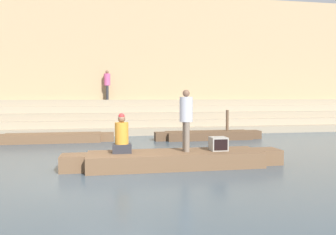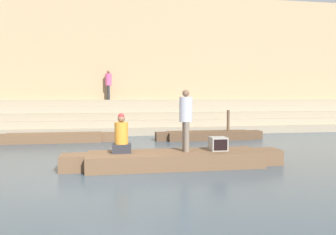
% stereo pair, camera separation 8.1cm
% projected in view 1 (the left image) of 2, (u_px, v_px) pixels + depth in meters
% --- Properties ---
extents(ground_plane, '(120.00, 120.00, 0.00)m').
position_uv_depth(ground_plane, '(110.00, 176.00, 8.24)').
color(ground_plane, '#3D4C56').
extents(ghat_steps, '(36.00, 3.70, 1.80)m').
position_uv_depth(ghat_steps, '(110.00, 120.00, 18.61)').
color(ghat_steps, gray).
rests_on(ghat_steps, ground).
extents(back_wall, '(34.20, 1.28, 8.26)m').
position_uv_depth(back_wall, '(109.00, 62.00, 20.30)').
color(back_wall, tan).
rests_on(back_wall, ground).
extents(rowboat_main, '(6.31, 1.43, 0.44)m').
position_uv_depth(rowboat_main, '(175.00, 159.00, 9.33)').
color(rowboat_main, brown).
rests_on(rowboat_main, ground).
extents(person_standing, '(0.37, 0.37, 1.76)m').
position_uv_depth(person_standing, '(186.00, 116.00, 9.34)').
color(person_standing, '#756656').
rests_on(person_standing, rowboat_main).
extents(person_rowing, '(0.52, 0.41, 1.11)m').
position_uv_depth(person_rowing, '(122.00, 137.00, 9.11)').
color(person_rowing, '#28282D').
rests_on(person_rowing, rowboat_main).
extents(tv_set, '(0.47, 0.47, 0.39)m').
position_uv_depth(tv_set, '(218.00, 144.00, 9.54)').
color(tv_set, '#9E998E').
rests_on(tv_set, rowboat_main).
extents(moored_boat_shore, '(5.31, 1.10, 0.38)m').
position_uv_depth(moored_boat_shore, '(53.00, 138.00, 14.34)').
color(moored_boat_shore, brown).
rests_on(moored_boat_shore, ground).
extents(moored_boat_distant, '(5.04, 1.10, 0.38)m').
position_uv_depth(moored_boat_distant, '(208.00, 135.00, 15.26)').
color(moored_boat_distant, brown).
rests_on(moored_boat_distant, ground).
extents(mooring_post, '(0.13, 0.13, 1.36)m').
position_uv_depth(mooring_post, '(227.00, 124.00, 15.67)').
color(mooring_post, brown).
rests_on(mooring_post, ground).
extents(person_on_steps, '(0.37, 0.37, 1.74)m').
position_uv_depth(person_on_steps, '(107.00, 83.00, 19.42)').
color(person_on_steps, '#28282D').
rests_on(person_on_steps, ghat_steps).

